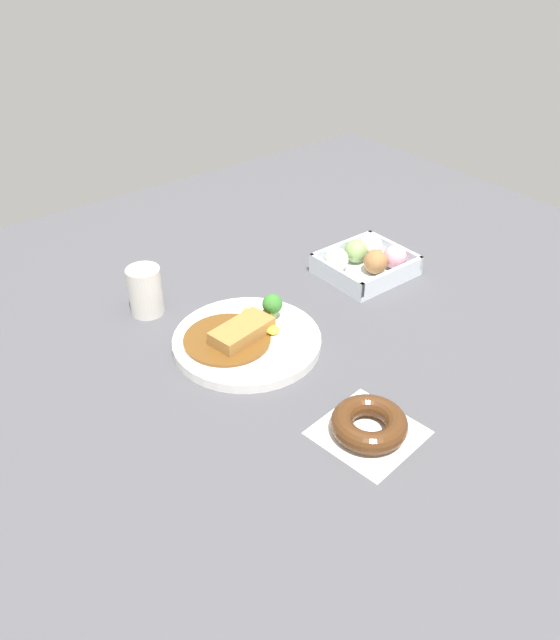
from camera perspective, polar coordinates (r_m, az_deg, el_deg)
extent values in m
plane|color=#4C4C51|center=(1.16, 5.22, -0.65)|extent=(1.60, 1.60, 0.00)
cylinder|color=white|center=(1.11, -3.01, -1.95)|extent=(0.26, 0.26, 0.02)
cylinder|color=brown|center=(1.10, -4.82, -1.75)|extent=(0.15, 0.15, 0.01)
cube|color=#A87538|center=(1.09, -3.47, -0.99)|extent=(0.12, 0.07, 0.02)
cylinder|color=white|center=(1.11, -0.66, -1.29)|extent=(0.05, 0.05, 0.00)
ellipsoid|color=yellow|center=(1.10, -0.67, -0.91)|extent=(0.02, 0.02, 0.01)
cylinder|color=#8CB766|center=(1.15, -0.69, 0.55)|extent=(0.01, 0.01, 0.02)
sphere|color=#387A2D|center=(1.13, -0.70, 1.48)|extent=(0.04, 0.04, 0.04)
cube|color=orange|center=(1.14, -1.23, 0.34)|extent=(0.02, 0.02, 0.02)
cube|color=orange|center=(1.15, -3.00, 0.56)|extent=(0.02, 0.02, 0.02)
cube|color=silver|center=(1.33, 7.74, 4.46)|extent=(0.18, 0.16, 0.01)
cube|color=silver|center=(1.38, 10.32, 6.27)|extent=(0.01, 0.16, 0.03)
cube|color=silver|center=(1.27, 5.09, 4.12)|extent=(0.01, 0.16, 0.03)
cube|color=silver|center=(1.37, 5.62, 6.46)|extent=(0.18, 0.01, 0.03)
cube|color=silver|center=(1.28, 10.14, 3.94)|extent=(0.18, 0.01, 0.03)
sphere|color=silver|center=(1.37, 8.25, 6.69)|extent=(0.05, 0.05, 0.05)
sphere|color=#84A860|center=(1.34, 6.89, 6.23)|extent=(0.05, 0.05, 0.05)
sphere|color=#EFE5C6|center=(1.30, 5.14, 5.48)|extent=(0.05, 0.05, 0.05)
sphere|color=pink|center=(1.33, 10.38, 5.67)|extent=(0.05, 0.05, 0.05)
sphere|color=#9E6B3D|center=(1.31, 8.67, 5.24)|extent=(0.05, 0.05, 0.05)
cube|color=white|center=(0.96, 8.00, -10.08)|extent=(0.16, 0.16, 0.00)
torus|color=#4C2B14|center=(0.94, 8.09, -9.30)|extent=(0.11, 0.11, 0.03)
cylinder|color=silver|center=(1.20, -12.12, 2.59)|extent=(0.06, 0.06, 0.09)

